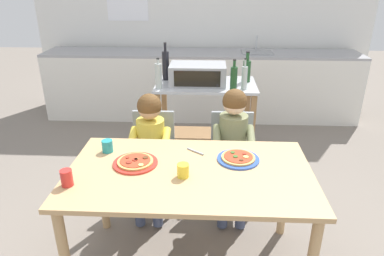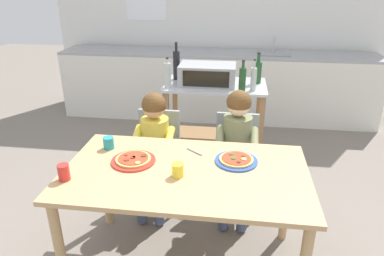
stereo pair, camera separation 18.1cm
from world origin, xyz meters
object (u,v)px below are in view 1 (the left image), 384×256
(dining_chair_right, at_px, (231,155))
(child_in_olive_shirt, at_px, (233,140))
(bottle_tall_green_wine, at_px, (166,65))
(drinking_cup_teal, at_px, (107,146))
(kitchen_island_cart, at_px, (205,112))
(pizza_plate_blue_rimmed, at_px, (238,158))
(bottle_slim_sauce, at_px, (244,77))
(serving_spoon, at_px, (195,151))
(bottle_brown_beer, at_px, (234,78))
(bottle_clear_vinegar, at_px, (158,76))
(dining_chair_left, at_px, (153,153))
(drinking_cup_red, at_px, (67,178))
(child_in_yellow_shirt, at_px, (150,142))
(drinking_cup_yellow, at_px, (183,170))
(pizza_plate_red_rimmed, at_px, (135,162))
(bottle_dark_olive_oil, at_px, (247,70))
(toaster_oven, at_px, (198,74))
(dining_table, at_px, (190,184))

(dining_chair_right, distance_m, child_in_olive_shirt, 0.22)
(bottle_tall_green_wine, xyz_separation_m, drinking_cup_teal, (-0.24, -1.31, -0.24))
(kitchen_island_cart, relative_size, pizza_plate_blue_rimmed, 3.55)
(bottle_slim_sauce, bearing_deg, serving_spoon, -111.65)
(bottle_brown_beer, distance_m, bottle_clear_vinegar, 0.68)
(dining_chair_left, bearing_deg, bottle_brown_beer, 35.23)
(dining_chair_left, bearing_deg, serving_spoon, -52.21)
(pizza_plate_blue_rimmed, height_order, drinking_cup_red, drinking_cup_red)
(child_in_olive_shirt, height_order, drinking_cup_red, child_in_olive_shirt)
(child_in_yellow_shirt, relative_size, drinking_cup_yellow, 12.08)
(pizza_plate_red_rimmed, xyz_separation_m, drinking_cup_yellow, (0.31, -0.14, 0.03))
(bottle_brown_beer, height_order, pizza_plate_red_rimmed, bottle_brown_beer)
(drinking_cup_red, distance_m, drinking_cup_teal, 0.43)
(child_in_olive_shirt, relative_size, serving_spoon, 7.45)
(bottle_slim_sauce, bearing_deg, bottle_brown_beer, -150.79)
(bottle_slim_sauce, xyz_separation_m, dining_chair_right, (-0.12, -0.52, -0.51))
(child_in_olive_shirt, bearing_deg, bottle_clear_vinegar, 136.23)
(dining_chair_left, xyz_separation_m, dining_chair_right, (0.65, 0.01, 0.00))
(child_in_yellow_shirt, bearing_deg, dining_chair_right, 11.61)
(drinking_cup_red, bearing_deg, drinking_cup_yellow, 10.97)
(bottle_slim_sauce, height_order, child_in_olive_shirt, bottle_slim_sauce)
(bottle_tall_green_wine, height_order, drinking_cup_red, bottle_tall_green_wine)
(dining_chair_right, bearing_deg, bottle_tall_green_wine, 127.93)
(dining_chair_right, distance_m, serving_spoon, 0.63)
(bottle_dark_olive_oil, relative_size, dining_chair_left, 0.36)
(child_in_yellow_shirt, bearing_deg, kitchen_island_cart, 62.69)
(bottle_dark_olive_oil, bearing_deg, dining_chair_left, -136.31)
(dining_chair_right, height_order, pizza_plate_red_rimmed, dining_chair_right)
(toaster_oven, xyz_separation_m, dining_chair_right, (0.30, -0.67, -0.50))
(bottle_slim_sauce, relative_size, pizza_plate_blue_rimmed, 1.06)
(bottle_clear_vinegar, height_order, dining_chair_right, bottle_clear_vinegar)
(bottle_dark_olive_oil, relative_size, pizza_plate_red_rimmed, 1.05)
(bottle_tall_green_wine, xyz_separation_m, dining_chair_right, (0.62, -0.80, -0.55))
(toaster_oven, distance_m, bottle_dark_olive_oil, 0.48)
(dining_chair_left, height_order, dining_chair_right, same)
(toaster_oven, distance_m, bottle_brown_beer, 0.38)
(bottle_tall_green_wine, distance_m, pizza_plate_blue_rimmed, 1.54)
(pizza_plate_blue_rimmed, relative_size, serving_spoon, 1.93)
(toaster_oven, xyz_separation_m, bottle_brown_beer, (0.33, -0.20, 0.02))
(dining_chair_left, xyz_separation_m, drinking_cup_red, (-0.33, -0.91, 0.32))
(drinking_cup_red, xyz_separation_m, drinking_cup_teal, (0.12, 0.42, -0.01))
(dining_table, bearing_deg, bottle_slim_sauce, 71.17)
(bottle_tall_green_wine, bearing_deg, bottle_brown_beer, -27.58)
(child_in_yellow_shirt, xyz_separation_m, child_in_olive_shirt, (0.65, 0.01, 0.02))
(drinking_cup_red, bearing_deg, dining_table, 16.22)
(bottle_slim_sauce, bearing_deg, pizza_plate_blue_rimmed, -96.26)
(dining_chair_right, distance_m, child_in_yellow_shirt, 0.68)
(bottle_brown_beer, relative_size, bottle_slim_sauce, 1.01)
(drinking_cup_teal, bearing_deg, toaster_oven, 64.39)
(bottle_tall_green_wine, distance_m, bottle_brown_beer, 0.73)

